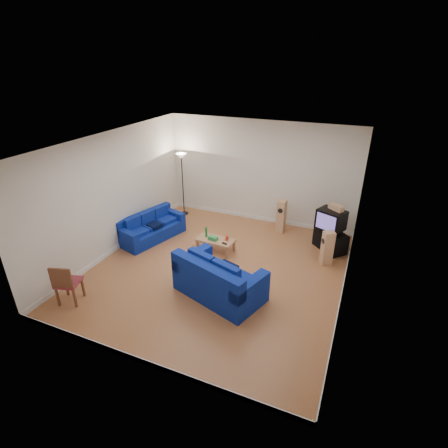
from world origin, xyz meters
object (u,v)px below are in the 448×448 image
at_px(sofa_three_seat, 151,229).
at_px(television, 331,220).
at_px(coffee_table, 215,241).
at_px(tv_stand, 330,240).
at_px(sofa_loveseat, 218,282).

distance_m(sofa_three_seat, television, 5.10).
distance_m(sofa_three_seat, coffee_table, 2.07).
relative_size(tv_stand, television, 1.08).
bearing_deg(coffee_table, tv_stand, 24.91).
bearing_deg(coffee_table, television, 24.54).
bearing_deg(tv_stand, coffee_table, -111.85).
relative_size(coffee_table, television, 1.25).
bearing_deg(sofa_three_seat, television, 121.19).
xyz_separation_m(sofa_three_seat, television, (4.88, 1.31, 0.64)).
bearing_deg(sofa_three_seat, coffee_table, 106.87).
relative_size(sofa_loveseat, tv_stand, 2.41).
bearing_deg(television, sofa_three_seat, -141.46).
height_order(sofa_three_seat, tv_stand, sofa_three_seat).
distance_m(sofa_loveseat, coffee_table, 1.98).
height_order(tv_stand, television, television).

